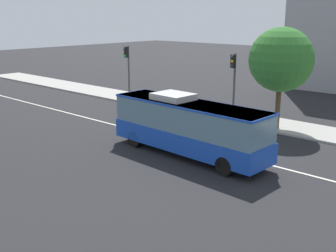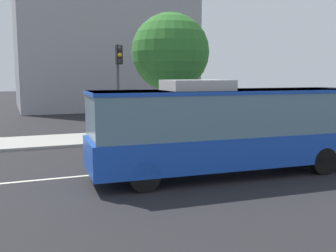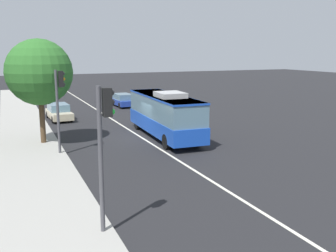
{
  "view_description": "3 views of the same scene",
  "coord_description": "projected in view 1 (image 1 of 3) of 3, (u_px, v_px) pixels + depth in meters",
  "views": [
    {
      "loc": [
        13.65,
        -19.31,
        7.81
      ],
      "look_at": [
        -2.76,
        -0.91,
        1.19
      ],
      "focal_mm": 44.16,
      "sensor_mm": 36.0,
      "label": 1
    },
    {
      "loc": [
        -7.53,
        -13.75,
        3.63
      ],
      "look_at": [
        -2.55,
        -0.94,
        1.81
      ],
      "focal_mm": 41.24,
      "sensor_mm": 36.0,
      "label": 2
    },
    {
      "loc": [
        -26.22,
        9.05,
        6.33
      ],
      "look_at": [
        -2.53,
        -1.08,
        1.24
      ],
      "focal_mm": 41.0,
      "sensor_mm": 36.0,
      "label": 3
    }
  ],
  "objects": [
    {
      "name": "ground_plane",
      "position": [
        212.0,
        150.0,
        24.72
      ],
      "size": [
        160.0,
        160.0,
        0.0
      ],
      "primitive_type": "plane",
      "color": "black"
    },
    {
      "name": "transit_bus",
      "position": [
        188.0,
        125.0,
        23.42
      ],
      "size": [
        10.1,
        2.94,
        3.46
      ],
      "rotation": [
        0.0,
        0.0,
        -0.04
      ],
      "color": "#1947B7",
      "rests_on": "ground_plane"
    },
    {
      "name": "traffic_light_near_corner",
      "position": [
        233.0,
        76.0,
        29.83
      ],
      "size": [
        0.34,
        0.62,
        5.2
      ],
      "rotation": [
        0.0,
        0.0,
        -1.51
      ],
      "color": "#47474C",
      "rests_on": "ground_plane"
    },
    {
      "name": "street_tree_kerbside_left",
      "position": [
        281.0,
        60.0,
        27.99
      ],
      "size": [
        4.39,
        4.39,
        7.11
      ],
      "color": "#4C3823",
      "rests_on": "ground_plane"
    },
    {
      "name": "sidewalk_kerb",
      "position": [
        274.0,
        124.0,
        30.29
      ],
      "size": [
        80.0,
        3.8,
        0.14
      ],
      "primitive_type": "cube",
      "color": "#9E9B93",
      "rests_on": "ground_plane"
    },
    {
      "name": "lane_centre_line",
      "position": [
        212.0,
        150.0,
        24.72
      ],
      "size": [
        76.0,
        0.16,
        0.01
      ],
      "primitive_type": "cube",
      "color": "silver",
      "rests_on": "ground_plane"
    },
    {
      "name": "traffic_light_mid_block",
      "position": [
        127.0,
        64.0,
        37.13
      ],
      "size": [
        0.32,
        0.62,
        5.2
      ],
      "rotation": [
        0.0,
        0.0,
        -1.57
      ],
      "color": "#47474C",
      "rests_on": "ground_plane"
    }
  ]
}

